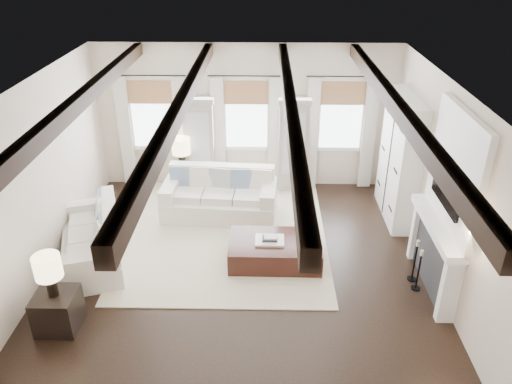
{
  "coord_description": "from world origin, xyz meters",
  "views": [
    {
      "loc": [
        0.42,
        -6.65,
        5.17
      ],
      "look_at": [
        0.26,
        1.09,
        1.15
      ],
      "focal_mm": 35.0,
      "sensor_mm": 36.0,
      "label": 1
    }
  ],
  "objects_px": {
    "sofa_back": "(220,197)",
    "side_table_back": "(184,181)",
    "ottoman": "(275,251)",
    "side_table_front": "(58,311)",
    "sofa_left": "(95,240)"
  },
  "relations": [
    {
      "from": "side_table_front",
      "to": "side_table_back",
      "type": "height_order",
      "value": "side_table_back"
    },
    {
      "from": "side_table_front",
      "to": "side_table_back",
      "type": "bearing_deg",
      "value": 74.06
    },
    {
      "from": "sofa_left",
      "to": "sofa_back",
      "type": "bearing_deg",
      "value": 38.12
    },
    {
      "from": "sofa_back",
      "to": "sofa_left",
      "type": "relative_size",
      "value": 1.01
    },
    {
      "from": "ottoman",
      "to": "side_table_back",
      "type": "height_order",
      "value": "side_table_back"
    },
    {
      "from": "sofa_back",
      "to": "side_table_back",
      "type": "bearing_deg",
      "value": 135.75
    },
    {
      "from": "sofa_back",
      "to": "sofa_left",
      "type": "distance_m",
      "value": 2.63
    },
    {
      "from": "sofa_back",
      "to": "ottoman",
      "type": "height_order",
      "value": "sofa_back"
    },
    {
      "from": "ottoman",
      "to": "sofa_left",
      "type": "bearing_deg",
      "value": 179.96
    },
    {
      "from": "sofa_back",
      "to": "side_table_front",
      "type": "bearing_deg",
      "value": -121.71
    },
    {
      "from": "sofa_back",
      "to": "side_table_front",
      "type": "relative_size",
      "value": 3.99
    },
    {
      "from": "ottoman",
      "to": "sofa_back",
      "type": "bearing_deg",
      "value": 124.14
    },
    {
      "from": "sofa_back",
      "to": "sofa_left",
      "type": "bearing_deg",
      "value": -141.88
    },
    {
      "from": "sofa_back",
      "to": "side_table_front",
      "type": "distance_m",
      "value": 3.97
    },
    {
      "from": "sofa_back",
      "to": "side_table_front",
      "type": "xyz_separation_m",
      "value": [
        -2.09,
        -3.38,
        -0.1
      ]
    }
  ]
}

